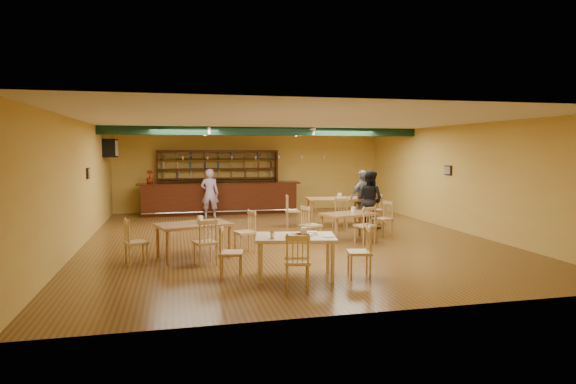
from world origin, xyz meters
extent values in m
plane|color=brown|center=(0.00, 0.00, 0.00)|extent=(12.00, 12.00, 0.00)
cube|color=black|center=(0.00, 2.80, 2.87)|extent=(10.00, 0.30, 0.25)
cube|color=white|center=(-1.80, 3.40, 2.94)|extent=(0.05, 2.50, 0.05)
cube|color=white|center=(1.40, 3.40, 2.94)|extent=(0.05, 2.50, 0.05)
cube|color=white|center=(-4.80, 4.20, 2.35)|extent=(0.34, 0.70, 0.48)
cube|color=black|center=(-4.97, 1.00, 1.70)|extent=(0.04, 0.34, 0.28)
cube|color=black|center=(4.97, 0.50, 1.70)|extent=(0.04, 0.34, 0.28)
cube|color=#38140B|center=(-1.24, 5.15, 0.56)|extent=(5.72, 0.85, 1.13)
cube|color=#38140B|center=(-1.24, 5.78, 1.14)|extent=(4.43, 0.40, 2.28)
imported|color=maroon|center=(-3.65, 5.15, 1.36)|extent=(0.33, 0.33, 0.46)
cube|color=brown|center=(1.90, 1.70, 0.42)|extent=(1.77, 1.18, 0.83)
cube|color=brown|center=(-2.45, -1.88, 0.37)|extent=(1.69, 1.29, 0.75)
cube|color=brown|center=(1.51, -0.60, 0.34)|extent=(1.55, 1.17, 0.69)
cube|color=tan|center=(-0.72, -3.90, 0.38)|extent=(1.57, 1.18, 0.76)
cylinder|color=silver|center=(-0.62, -3.90, 0.77)|extent=(0.49, 0.49, 0.01)
cylinder|color=#EAE5C6|center=(-1.18, -4.05, 0.81)|extent=(0.09, 0.09, 0.11)
cube|color=white|center=(-0.37, -3.69, 0.77)|extent=(0.22, 0.18, 0.03)
cube|color=silver|center=(-0.47, -3.84, 0.78)|extent=(0.31, 0.27, 0.00)
cylinder|color=white|center=(-0.17, -4.10, 0.77)|extent=(0.26, 0.26, 0.01)
imported|color=#8E52B2|center=(-1.67, 4.33, 0.83)|extent=(0.66, 0.49, 1.66)
imported|color=black|center=(2.70, 0.90, 0.85)|extent=(1.00, 1.05, 1.70)
imported|color=gray|center=(2.71, 1.40, 0.84)|extent=(1.06, 0.67, 1.68)
camera|label=1|loc=(-2.82, -12.29, 2.31)|focal=30.40mm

